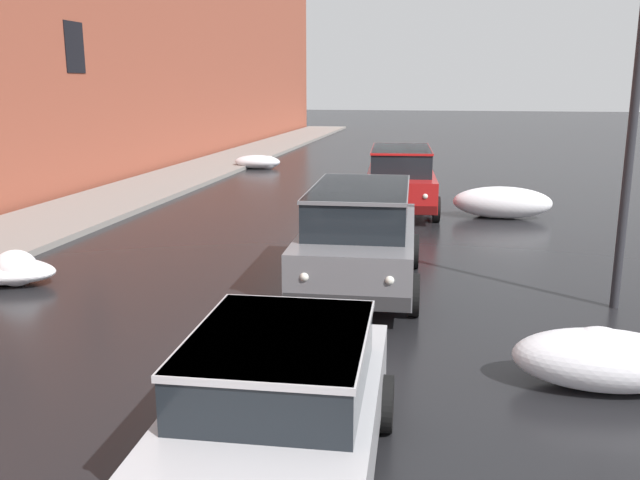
% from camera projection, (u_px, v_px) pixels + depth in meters
% --- Properties ---
extents(left_sidewalk_slab, '(3.18, 80.00, 0.15)m').
position_uv_depth(left_sidewalk_slab, '(68.00, 215.00, 18.38)').
color(left_sidewalk_slab, gray).
rests_on(left_sidewalk_slab, ground).
extents(snow_bank_near_corner_left, '(2.02, 1.08, 0.58)m').
position_uv_depth(snow_bank_near_corner_left, '(260.00, 162.00, 29.17)').
color(snow_bank_near_corner_left, white).
rests_on(snow_bank_near_corner_left, ground).
extents(snow_bank_along_left_kerb, '(2.64, 1.05, 0.86)m').
position_uv_depth(snow_bank_along_left_kerb, '(499.00, 203.00, 18.34)').
color(snow_bank_along_left_kerb, white).
rests_on(snow_bank_along_left_kerb, ground).
extents(snow_bank_near_corner_right, '(2.10, 0.96, 0.76)m').
position_uv_depth(snow_bank_near_corner_right, '(605.00, 360.00, 8.00)').
color(snow_bank_near_corner_right, white).
rests_on(snow_bank_near_corner_right, ground).
extents(sedan_silver_approaching_near_lane, '(2.11, 4.00, 1.42)m').
position_uv_depth(sedan_silver_approaching_near_lane, '(277.00, 409.00, 5.95)').
color(sedan_silver_approaching_near_lane, '#B7B7BC').
rests_on(sedan_silver_approaching_near_lane, ground).
extents(suv_grey_parked_kerbside_close, '(2.31, 4.78, 1.82)m').
position_uv_depth(suv_grey_parked_kerbside_close, '(360.00, 233.00, 11.93)').
color(suv_grey_parked_kerbside_close, slate).
rests_on(suv_grey_parked_kerbside_close, ground).
extents(suv_red_parked_kerbside_mid, '(2.36, 4.74, 1.82)m').
position_uv_depth(suv_red_parked_kerbside_mid, '(400.00, 177.00, 19.15)').
color(suv_red_parked_kerbside_mid, red).
rests_on(suv_red_parked_kerbside_mid, ground).
extents(street_lamp_post, '(0.44, 0.24, 5.37)m').
position_uv_depth(street_lamp_post, '(633.00, 120.00, 10.32)').
color(street_lamp_post, '#28282D').
rests_on(street_lamp_post, ground).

